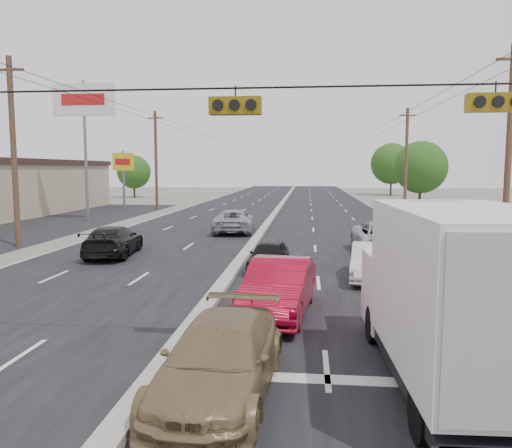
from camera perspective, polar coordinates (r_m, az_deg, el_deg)
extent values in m
plane|color=#606356|center=(11.34, -10.04, -15.48)|extent=(200.00, 200.00, 0.00)
cube|color=black|center=(40.44, 1.65, 0.39)|extent=(20.00, 160.00, 0.02)
cube|color=gray|center=(40.43, 1.65, 0.53)|extent=(0.50, 160.00, 0.20)
cube|color=black|center=(40.60, -23.60, -0.11)|extent=(10.00, 42.00, 0.02)
cylinder|color=#422D1E|center=(29.50, -25.95, 7.28)|extent=(0.30, 0.30, 10.00)
cube|color=#422D1E|center=(29.93, -26.36, 15.52)|extent=(1.60, 0.12, 0.12)
cylinder|color=#422D1E|center=(52.45, -11.35, 7.11)|extent=(0.30, 0.30, 10.00)
cube|color=#422D1E|center=(52.69, -11.46, 11.79)|extent=(1.60, 0.12, 0.12)
cylinder|color=#422D1E|center=(26.88, 26.91, 7.38)|extent=(0.30, 0.30, 10.00)
cylinder|color=#422D1E|center=(51.02, 16.78, 6.99)|extent=(0.30, 0.30, 10.00)
cube|color=#422D1E|center=(51.27, 16.94, 11.79)|extent=(1.60, 0.12, 0.12)
cylinder|color=black|center=(10.66, -10.66, 14.89)|extent=(25.00, 0.04, 0.04)
cube|color=#72590C|center=(10.29, -2.36, 13.33)|extent=(1.05, 0.30, 0.35)
cube|color=#72590C|center=(10.79, 25.65, 12.40)|extent=(1.05, 0.30, 0.35)
cylinder|color=slate|center=(41.94, -18.91, 7.79)|extent=(0.24, 0.24, 11.00)
cube|color=silver|center=(42.26, -19.11, 13.29)|extent=(5.00, 0.25, 2.50)
cylinder|color=slate|center=(53.59, -14.90, 4.86)|extent=(0.24, 0.24, 6.00)
cube|color=gold|center=(53.58, -14.95, 6.89)|extent=(2.20, 0.25, 1.80)
cylinder|color=#382619|center=(74.49, -13.74, 3.77)|extent=(0.28, 0.28, 2.16)
sphere|color=#1D4712|center=(74.42, -13.79, 5.80)|extent=(4.80, 4.80, 4.80)
cylinder|color=#382619|center=(56.49, 18.20, 3.06)|extent=(0.28, 0.28, 2.52)
sphere|color=#1D4712|center=(56.41, 18.31, 6.18)|extent=(5.60, 5.60, 5.60)
cylinder|color=#382619|center=(81.21, 15.16, 4.19)|extent=(0.28, 0.28, 2.88)
sphere|color=#1D4712|center=(81.17, 15.23, 6.67)|extent=(6.40, 6.40, 6.40)
cube|color=black|center=(10.76, 21.08, -14.49)|extent=(2.53, 7.01, 0.25)
cube|color=silver|center=(9.57, 22.89, -6.65)|extent=(2.66, 5.04, 2.77)
cube|color=silver|center=(12.86, 17.86, -7.27)|extent=(2.44, 1.97, 1.78)
cylinder|color=black|center=(12.62, 13.35, -11.12)|extent=(0.33, 0.90, 0.89)
cylinder|color=black|center=(13.13, 22.49, -10.75)|extent=(0.33, 0.90, 0.89)
cylinder|color=black|center=(8.57, 18.60, -19.97)|extent=(0.33, 0.90, 0.89)
imported|color=olive|center=(9.52, -4.09, -15.25)|extent=(2.23, 4.90, 1.39)
imported|color=maroon|center=(14.44, 2.63, -7.31)|extent=(2.19, 4.95, 1.58)
imported|color=black|center=(20.66, 1.47, -3.65)|extent=(1.74, 3.69, 1.22)
imported|color=silver|center=(19.41, 13.01, -4.28)|extent=(1.94, 4.24, 1.35)
imported|color=#AEB0B6|center=(24.85, 14.49, -1.73)|extent=(2.88, 5.82, 1.59)
imported|color=maroon|center=(24.92, 16.98, -1.82)|extent=(2.02, 4.62, 1.55)
imported|color=black|center=(24.96, -15.99, -1.89)|extent=(2.60, 5.20, 1.45)
imported|color=#95979C|center=(32.83, -2.58, 0.33)|extent=(2.99, 5.64, 1.51)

